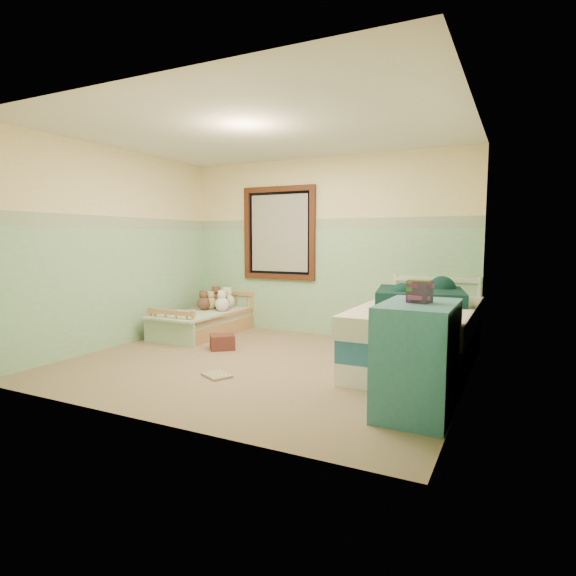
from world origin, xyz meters
The scene contains 33 objects.
floor centered at (0.00, 0.00, -0.01)m, with size 4.20×3.60×0.02m, color gray.
ceiling centered at (0.00, 0.00, 2.51)m, with size 4.20×3.60×0.02m, color silver.
wall_back centered at (0.00, 1.80, 1.25)m, with size 4.20×0.04×2.50m, color beige.
wall_front centered at (0.00, -1.80, 1.25)m, with size 4.20×0.04×2.50m, color beige.
wall_left centered at (-2.10, 0.00, 1.25)m, with size 0.04×3.60×2.50m, color beige.
wall_right centered at (2.10, 0.00, 1.25)m, with size 0.04×3.60×2.50m, color beige.
wainscot_mint centered at (0.00, 1.79, 0.75)m, with size 4.20×0.01×1.50m, color #86B288.
border_strip centered at (0.00, 1.79, 1.57)m, with size 4.20×0.01×0.15m, color #5A8363.
window_frame centered at (-0.70, 1.76, 1.45)m, with size 1.16×0.06×1.36m, color black.
window_blinds centered at (-0.70, 1.77, 1.45)m, with size 0.92×0.01×1.12m, color #BBBCB4.
toddler_bed_frame centered at (-1.53, 1.05, 0.10)m, with size 0.76×1.52×0.20m, color tan.
toddler_mattress centered at (-1.53, 1.05, 0.26)m, with size 0.70×1.46×0.12m, color silver.
patchwork_quilt centered at (-1.53, 0.58, 0.33)m, with size 0.83×0.76×0.03m, color #80BCD9.
plush_bed_brown centered at (-1.68, 1.55, 0.43)m, with size 0.22×0.22×0.22m, color brown.
plush_bed_white centered at (-1.48, 1.55, 0.42)m, with size 0.22×0.22×0.22m, color white.
plush_bed_tan centered at (-1.63, 1.33, 0.41)m, with size 0.18×0.18×0.18m, color #D5BC88.
plush_bed_dark centered at (-1.40, 1.33, 0.40)m, with size 0.17×0.17×0.17m, color black.
plush_floor_cream centered at (-1.79, 0.59, 0.14)m, with size 0.27×0.27×0.27m, color beige.
plush_floor_tan centered at (-1.95, 0.76, 0.12)m, with size 0.23×0.23×0.23m, color #D5BC88.
twin_bed_frame centered at (1.55, 0.71, 0.11)m, with size 1.10×2.19×0.22m, color white.
twin_boxspring centered at (1.55, 0.71, 0.33)m, with size 1.10×2.19×0.22m, color #22557F.
twin_mattress centered at (1.55, 0.71, 0.55)m, with size 1.14×2.24×0.22m, color silver.
teal_blanket centered at (1.50, 1.01, 0.73)m, with size 0.93×0.99×0.14m, color black.
dresser centered at (1.82, -0.69, 0.44)m, with size 0.55×0.88×0.88m, color #3B717B.
book_stack centered at (1.82, -0.69, 0.96)m, with size 0.17×0.13×0.17m, color #482128.
red_pillow centered at (-0.77, 0.38, 0.09)m, with size 0.29×0.26×0.18m, color maroon.
floor_book centered at (-0.15, -0.62, 0.01)m, with size 0.28×0.22×0.03m, color gold.
extra_plush_0 centered at (-1.68, 1.22, 0.42)m, with size 0.20×0.20×0.20m, color brown.
extra_plush_1 centered at (-1.46, 1.43, 0.42)m, with size 0.20×0.20×0.20m, color #D5BC88.
extra_plush_2 centered at (-1.49, 1.48, 0.40)m, with size 0.18×0.18×0.18m, color white.
extra_plush_3 centered at (-1.37, 1.25, 0.42)m, with size 0.21×0.21×0.21m, color white.
extra_plush_4 centered at (-1.73, 1.38, 0.40)m, with size 0.17×0.17×0.17m, color brown.
extra_plush_5 centered at (-1.49, 1.40, 0.40)m, with size 0.16×0.16×0.16m, color #D5BC88.
Camera 1 is at (2.51, -4.38, 1.37)m, focal length 29.25 mm.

